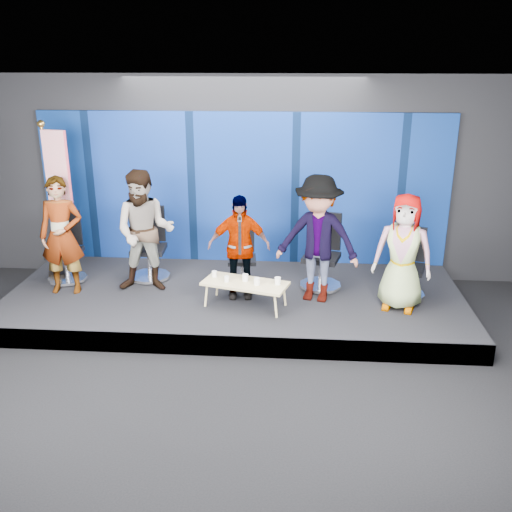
% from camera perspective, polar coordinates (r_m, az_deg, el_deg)
% --- Properties ---
extents(ground, '(10.00, 10.00, 0.00)m').
position_cam_1_polar(ground, '(6.87, -4.37, -14.11)').
color(ground, black).
rests_on(ground, ground).
extents(room_walls, '(10.02, 8.02, 3.51)m').
position_cam_1_polar(room_walls, '(5.88, -4.98, 5.99)').
color(room_walls, black).
rests_on(room_walls, ground).
extents(riser, '(7.00, 3.00, 0.30)m').
position_cam_1_polar(riser, '(8.97, -2.07, -4.44)').
color(riser, black).
rests_on(riser, ground).
extents(backdrop, '(7.00, 0.08, 2.60)m').
position_cam_1_polar(backdrop, '(9.88, -1.27, 6.72)').
color(backdrop, navy).
rests_on(backdrop, riser).
extents(chair_a, '(0.68, 0.68, 1.12)m').
position_cam_1_polar(chair_a, '(9.74, -18.41, -0.21)').
color(chair_a, silver).
rests_on(chair_a, riser).
extents(panelist_a, '(0.70, 0.49, 1.81)m').
position_cam_1_polar(panelist_a, '(9.10, -18.85, 1.93)').
color(panelist_a, black).
rests_on(panelist_a, riser).
extents(chair_b, '(0.69, 0.69, 1.17)m').
position_cam_1_polar(chair_b, '(9.49, -10.58, 0.08)').
color(chair_b, silver).
rests_on(chair_b, riser).
extents(panelist_b, '(0.96, 0.77, 1.89)m').
position_cam_1_polar(panelist_b, '(8.83, -11.04, 2.41)').
color(panelist_b, black).
rests_on(panelist_b, riser).
extents(chair_c, '(0.60, 0.60, 0.98)m').
position_cam_1_polar(chair_c, '(9.11, -1.41, -0.86)').
color(chair_c, silver).
rests_on(chair_c, riser).
extents(panelist_c, '(0.96, 0.48, 1.58)m').
position_cam_1_polar(panelist_c, '(8.48, -1.73, 0.93)').
color(panelist_c, black).
rests_on(panelist_c, riser).
extents(chair_d, '(0.81, 0.81, 1.17)m').
position_cam_1_polar(chair_d, '(9.02, 6.61, -0.75)').
color(chair_d, silver).
rests_on(chair_d, riser).
extents(panelist_d, '(1.37, 0.99, 1.90)m').
position_cam_1_polar(panelist_d, '(8.36, 6.18, 1.69)').
color(panelist_d, black).
rests_on(panelist_d, riser).
extents(chair_e, '(0.74, 0.74, 1.05)m').
position_cam_1_polar(chair_e, '(8.96, 14.88, -1.74)').
color(chair_e, silver).
rests_on(chair_e, riser).
extents(panelist_e, '(0.95, 0.76, 1.70)m').
position_cam_1_polar(panelist_e, '(8.32, 14.49, 0.33)').
color(panelist_e, black).
rests_on(panelist_e, riser).
extents(coffee_table, '(1.32, 0.84, 0.38)m').
position_cam_1_polar(coffee_table, '(8.28, -1.09, -2.84)').
color(coffee_table, tan).
rests_on(coffee_table, riser).
extents(mug_a, '(0.07, 0.07, 0.09)m').
position_cam_1_polar(mug_a, '(8.47, -4.18, -1.80)').
color(mug_a, white).
rests_on(mug_a, coffee_table).
extents(mug_b, '(0.07, 0.07, 0.08)m').
position_cam_1_polar(mug_b, '(8.28, -2.95, -2.30)').
color(mug_b, white).
rests_on(mug_b, coffee_table).
extents(mug_c, '(0.09, 0.09, 0.10)m').
position_cam_1_polar(mug_c, '(8.30, -1.09, -2.17)').
color(mug_c, white).
rests_on(mug_c, coffee_table).
extents(mug_d, '(0.09, 0.09, 0.10)m').
position_cam_1_polar(mug_d, '(8.16, 0.09, -2.55)').
color(mug_d, white).
rests_on(mug_d, coffee_table).
extents(mug_e, '(0.09, 0.09, 0.10)m').
position_cam_1_polar(mug_e, '(8.18, 2.19, -2.51)').
color(mug_e, white).
rests_on(mug_e, coffee_table).
extents(flag_stand, '(0.58, 0.34, 2.56)m').
position_cam_1_polar(flag_stand, '(9.51, -19.33, 5.44)').
color(flag_stand, black).
rests_on(flag_stand, riser).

